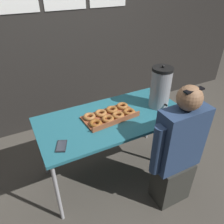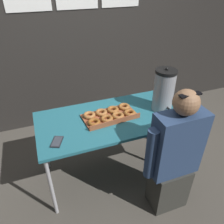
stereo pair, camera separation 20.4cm
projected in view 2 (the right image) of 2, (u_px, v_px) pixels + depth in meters
The scene contains 7 objects.
ground_plane at pixel (113, 170), 2.47m from camera, with size 12.00×12.00×0.00m, color #4C473F.
back_wall at pixel (78, 26), 2.73m from camera, with size 6.00×0.11×2.61m.
folding_table at pixel (113, 121), 2.10m from camera, with size 1.43×0.70×0.72m.
donut_box at pixel (110, 115), 2.07m from camera, with size 0.53×0.31×0.05m.
coffee_urn at pixel (164, 90), 2.09m from camera, with size 0.20×0.23×0.44m.
cell_phone at pixel (57, 142), 1.77m from camera, with size 0.13×0.16×0.01m.
person_seated at pixel (174, 158), 1.82m from camera, with size 0.55×0.23×1.22m.
Camera 2 is at (-0.60, -1.60, 1.90)m, focal length 35.00 mm.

